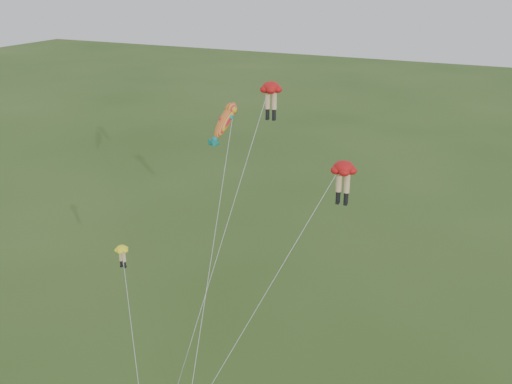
% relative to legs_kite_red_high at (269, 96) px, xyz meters
% --- Properties ---
extents(legs_kite_red_high, '(4.15, 8.64, 19.37)m').
position_rel_legs_kite_red_high_xyz_m(legs_kite_red_high, '(0.00, 0.00, 0.00)').
color(legs_kite_red_high, red).
rests_on(legs_kite_red_high, ground).
extents(legs_kite_red_mid, '(7.48, 8.73, 15.56)m').
position_rel_legs_kite_red_high_xyz_m(legs_kite_red_mid, '(5.30, -1.73, -3.72)').
color(legs_kite_red_mid, red).
rests_on(legs_kite_red_mid, ground).
extents(legs_kite_yellow, '(6.43, 7.25, 8.61)m').
position_rel_legs_kite_red_high_xyz_m(legs_kite_yellow, '(-8.34, -4.93, -10.64)').
color(legs_kite_yellow, '#FFF820').
rests_on(legs_kite_yellow, ground).
extents(fish_kite, '(4.11, 13.21, 17.51)m').
position_rel_legs_kite_red_high_xyz_m(fish_kite, '(-3.99, 1.68, -2.48)').
color(fish_kite, gold).
rests_on(fish_kite, ground).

